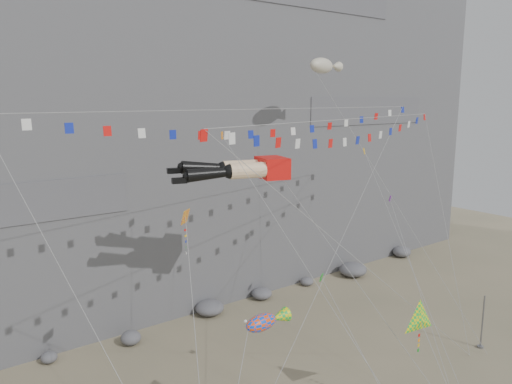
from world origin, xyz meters
TOP-DOWN VIEW (x-y plane):
  - cliff at (0.00, 32.00)m, footprint 80.00×28.00m
  - talus_boulders at (0.00, 17.00)m, footprint 60.00×3.00m
  - anchor_pole_right at (13.77, -1.14)m, footprint 0.12×0.12m
  - legs_kite at (-2.70, 8.04)m, footprint 9.74×18.47m
  - flag_banner_upper at (-1.32, 7.58)m, footprint 34.64×12.14m
  - flag_banner_lower at (2.81, 3.17)m, footprint 27.61×8.57m
  - harlequin_kite at (-9.62, 3.56)m, footprint 4.41×8.95m
  - fish_windsock at (-7.60, -0.48)m, footprint 7.16×3.95m
  - delta_kite at (1.95, -3.47)m, footprint 2.68×5.72m
  - blimp_windsock at (8.94, 12.39)m, footprint 6.44×15.88m
  - small_kite_a at (-3.88, 8.19)m, footprint 3.62×16.22m
  - small_kite_b at (8.94, 4.38)m, footprint 6.61×11.40m
  - small_kite_c at (-1.66, 1.02)m, footprint 0.98×8.99m
  - small_kite_d at (8.09, 6.35)m, footprint 5.92×14.73m

SIDE VIEW (x-z plane):
  - talus_boulders at x=0.00m, z-range 0.00..1.20m
  - anchor_pole_right at x=13.77m, z-range 0.00..4.33m
  - delta_kite at x=1.95m, z-range 2.12..10.82m
  - fish_windsock at x=-7.60m, z-range 2.84..12.97m
  - small_kite_c at x=-1.66m, z-range 2.41..14.39m
  - small_kite_b at x=8.94m, z-range 2.89..19.85m
  - harlequin_kite at x=-9.62m, z-range 5.15..20.83m
  - legs_kite at x=-2.70m, z-range 3.88..25.25m
  - small_kite_d at x=8.09m, z-range 4.19..25.59m
  - small_kite_a at x=-3.88m, z-range 4.95..28.08m
  - flag_banner_lower at x=2.81m, z-range 7.59..28.38m
  - flag_banner_upper at x=-1.32m, z-range 6.51..30.70m
  - blimp_windsock at x=8.94m, z-range 8.71..35.48m
  - cliff at x=0.00m, z-range 0.00..50.00m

